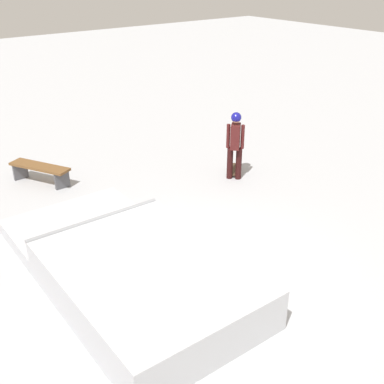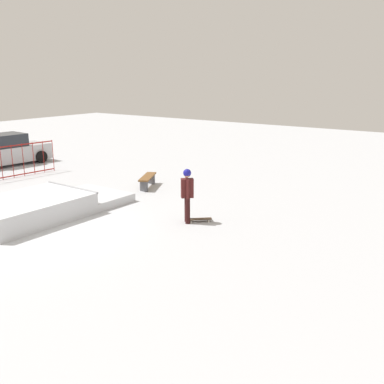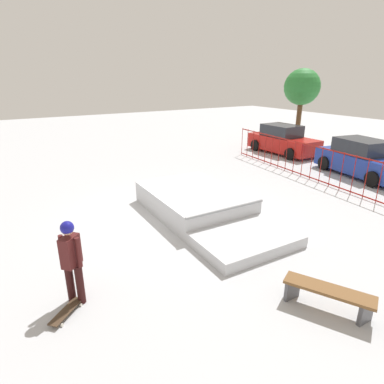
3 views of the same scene
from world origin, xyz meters
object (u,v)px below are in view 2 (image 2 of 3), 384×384
Objects in this scene: skateboard at (199,219)px; parked_car_silver at (7,151)px; skate_ramp at (41,207)px; skater at (187,192)px; park_bench at (148,179)px.

skateboard is 13.41m from parked_car_silver.
skater is at bearing -61.65° from skate_ramp.
skateboard is at bearing -93.84° from parked_car_silver.
parked_car_silver is at bearing 64.09° from skate_ramp.
parked_car_silver is (2.17, 13.00, -0.28)m from skater.
park_bench is (2.41, 4.23, 0.28)m from skateboard.
skater is 1.01m from skateboard.
skate_ramp reaches higher than park_bench.
skate_ramp is 5.25m from skateboard.
park_bench is (2.70, 3.97, -0.65)m from skater.
skater reaches higher than park_bench.
parked_car_silver is (1.88, 13.26, 0.65)m from skateboard.
skateboard is (0.29, -0.26, -0.93)m from skater.
parked_car_silver reaches higher than skate_ramp.
park_bench is at bearing -3.21° from skate_ramp.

